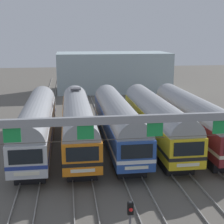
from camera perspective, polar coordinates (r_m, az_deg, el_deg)
name	(u,v)px	position (r m, az deg, el deg)	size (l,w,h in m)	color
ground_plane	(117,146)	(32.63, 0.93, -5.87)	(160.00, 160.00, 0.00)	#5B564F
track_bed	(100,108)	(48.85, -2.10, 0.74)	(16.80, 70.00, 0.15)	gray
commuter_train_silver	(37,122)	(31.62, -12.88, -1.75)	(2.88, 18.06, 4.77)	silver
commuter_train_orange	(78,121)	(31.50, -5.94, -1.53)	(2.88, 18.06, 5.05)	orange
commuter_train_blue	(117,119)	(31.84, 0.95, -1.31)	(2.88, 18.06, 4.77)	#284C9E
commuter_train_yellow	(156,118)	(32.62, 7.60, -1.06)	(2.88, 18.06, 4.77)	gold
commuter_train_maroon	(193,117)	(33.82, 13.86, -0.82)	(2.88, 18.06, 4.77)	maroon
catenary_gantry	(155,137)	(18.43, 7.39, -4.24)	(20.53, 0.44, 6.97)	gray
yard_signal_mast	(130,219)	(16.68, 3.17, -17.97)	(0.28, 0.35, 2.99)	#59595E
maintenance_building	(113,72)	(63.88, 0.14, 6.99)	(21.13, 10.00, 7.29)	#9EB2B7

